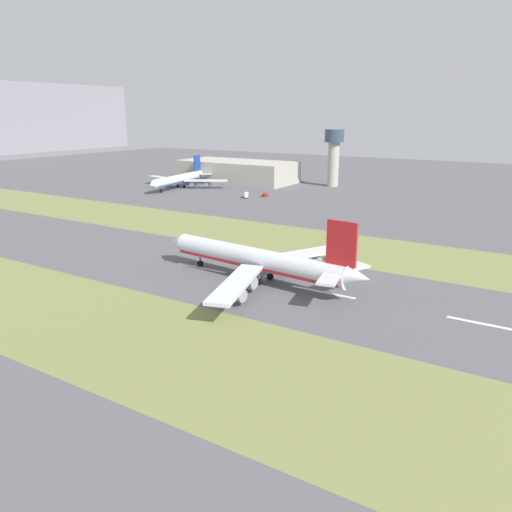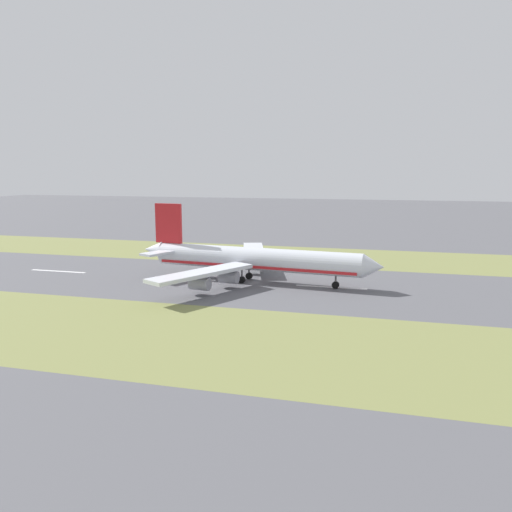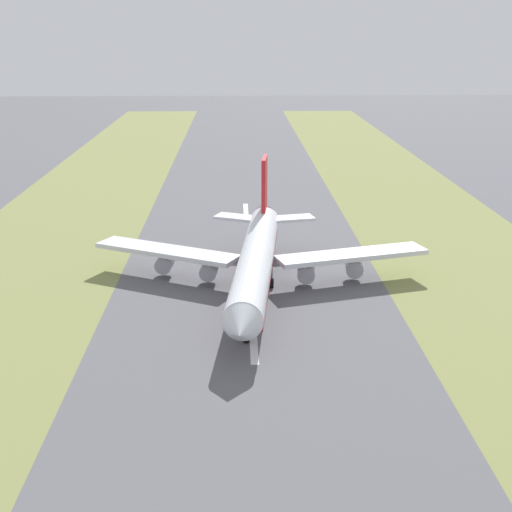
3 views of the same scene
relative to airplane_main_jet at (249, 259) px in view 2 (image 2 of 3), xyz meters
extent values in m
plane|color=#56565B|center=(1.14, 1.92, -6.02)|extent=(800.00, 800.00, 0.00)
cube|color=olive|center=(-43.86, 1.92, -6.02)|extent=(40.00, 600.00, 0.01)
cube|color=olive|center=(46.14, 1.92, -6.02)|extent=(40.00, 600.00, 0.01)
cube|color=silver|center=(1.14, -58.10, -6.01)|extent=(1.20, 18.00, 0.01)
cube|color=silver|center=(1.14, -18.10, -6.01)|extent=(1.20, 18.00, 0.01)
cube|color=silver|center=(1.14, 21.90, -6.01)|extent=(1.20, 18.00, 0.01)
cylinder|color=silver|center=(0.18, 1.90, 0.18)|extent=(11.35, 56.32, 6.00)
cone|color=silver|center=(3.11, 32.26, 0.18)|extent=(6.33, 5.54, 5.88)
cone|color=silver|center=(-2.79, -28.96, 0.98)|extent=(5.65, 6.46, 5.10)
cube|color=red|center=(0.18, 1.90, -1.47)|extent=(10.83, 54.06, 0.70)
cube|color=silver|center=(-17.93, -3.61, -0.72)|extent=(29.51, 13.99, 0.90)
cube|color=silver|center=(16.91, -6.97, -0.72)|extent=(28.49, 18.72, 0.90)
cylinder|color=#93939E|center=(-9.16, -1.22, -3.17)|extent=(3.65, 5.08, 3.20)
cylinder|color=#93939E|center=(-18.45, -3.84, -3.17)|extent=(3.65, 5.08, 3.20)
cylinder|color=#93939E|center=(8.76, -2.95, -3.17)|extent=(3.65, 5.08, 3.20)
cylinder|color=#93939E|center=(17.38, -7.30, -3.17)|extent=(3.65, 5.08, 3.20)
cube|color=red|center=(-2.31, -23.98, 8.68)|extent=(1.56, 8.04, 11.00)
cube|color=silver|center=(-7.79, -23.46, 1.18)|extent=(10.72, 6.46, 0.60)
cube|color=silver|center=(3.16, -24.51, 1.18)|extent=(10.93, 8.02, 0.60)
cylinder|color=#59595E|center=(2.22, 23.08, -3.52)|extent=(0.50, 0.50, 3.20)
cylinder|color=black|center=(2.22, 23.08, -5.12)|extent=(1.07, 1.88, 1.80)
cylinder|color=#59595E|center=(-2.69, -0.84, -3.52)|extent=(0.50, 0.50, 3.20)
cylinder|color=black|center=(-2.69, -0.84, -5.12)|extent=(1.07, 1.88, 1.80)
cylinder|color=#59595E|center=(2.48, -1.34, -3.52)|extent=(0.50, 0.50, 3.20)
cylinder|color=black|center=(2.48, -1.34, -5.12)|extent=(1.07, 1.88, 1.80)
camera|label=1|loc=(-112.11, -67.63, 39.02)|focal=35.00mm
camera|label=2|loc=(125.17, 34.99, 23.09)|focal=35.00mm
camera|label=3|loc=(3.55, 122.55, 39.49)|focal=50.00mm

